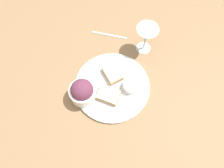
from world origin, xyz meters
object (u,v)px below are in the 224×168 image
(sauce_ramekin, at_px, (131,86))
(fork, at_px, (109,35))
(cheese_toast_near, at_px, (112,73))
(wine_glass, at_px, (146,35))
(salad_bowl, at_px, (82,91))
(cheese_toast_far, at_px, (108,95))

(sauce_ramekin, xyz_separation_m, fork, (0.22, -0.17, -0.03))
(cheese_toast_near, distance_m, fork, 0.21)
(cheese_toast_near, distance_m, wine_glass, 0.20)
(salad_bowl, xyz_separation_m, fork, (0.08, -0.30, -0.06))
(salad_bowl, distance_m, cheese_toast_far, 0.10)
(salad_bowl, bearing_deg, wine_glass, -104.24)
(sauce_ramekin, bearing_deg, salad_bowl, 43.68)
(salad_bowl, relative_size, fork, 0.66)
(cheese_toast_far, bearing_deg, sauce_ramekin, -124.44)
(salad_bowl, bearing_deg, fork, -75.08)
(fork, bearing_deg, wine_glass, -171.00)
(cheese_toast_far, distance_m, fork, 0.30)
(sauce_ramekin, relative_size, cheese_toast_far, 0.64)
(salad_bowl, relative_size, cheese_toast_far, 1.05)
(cheese_toast_far, bearing_deg, wine_glass, -90.27)
(sauce_ramekin, distance_m, fork, 0.28)
(salad_bowl, height_order, sauce_ramekin, salad_bowl)
(sauce_ramekin, bearing_deg, cheese_toast_near, -5.24)
(cheese_toast_far, height_order, fork, cheese_toast_far)
(cheese_toast_near, bearing_deg, sauce_ramekin, 174.76)
(salad_bowl, height_order, fork, salad_bowl)
(cheese_toast_near, height_order, fork, cheese_toast_near)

